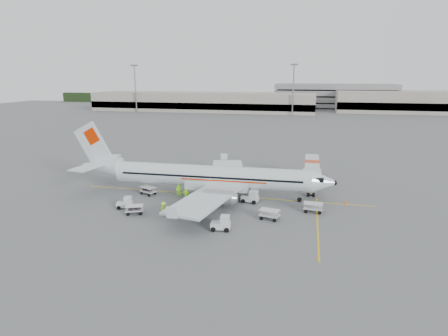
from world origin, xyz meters
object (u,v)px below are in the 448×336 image
Objects in this scene: jet_bridge at (311,174)px; tug_mid at (221,223)px; aircraft at (211,162)px; tug_fore at (250,196)px; belt_loader at (182,206)px; tug_aft at (124,202)px.

tug_mid is at bearing -116.41° from jet_bridge.
aircraft is 17.30m from jet_bridge.
tug_fore is at bearing -14.73° from aircraft.
aircraft is 9.52m from belt_loader.
tug_fore reaches higher than tug_aft.
tug_aft is (-24.83, -16.35, -1.28)m from jet_bridge.
tug_fore is 1.02× the size of tug_mid.
tug_aft is (-16.33, -6.11, -0.10)m from tug_fore.
jet_bridge is 29.75m from tug_aft.
tug_mid is 1.11× the size of tug_aft.
belt_loader is 8.59m from tug_aft.
tug_fore is at bearing 3.48° from tug_aft.
jet_bridge is at bearing 29.89° from aircraft.
belt_loader reaches higher than tug_fore.
aircraft is 16.45× the size of tug_fore.
belt_loader is 2.10× the size of tug_fore.
jet_bridge reaches higher than tug_fore.
jet_bridge is 6.92× the size of tug_mid.
tug_fore is 1.13× the size of tug_aft.
tug_mid is at bearing -33.73° from tug_aft.
belt_loader is at bearing -23.22° from tug_aft.
jet_bridge is 3.23× the size of belt_loader.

